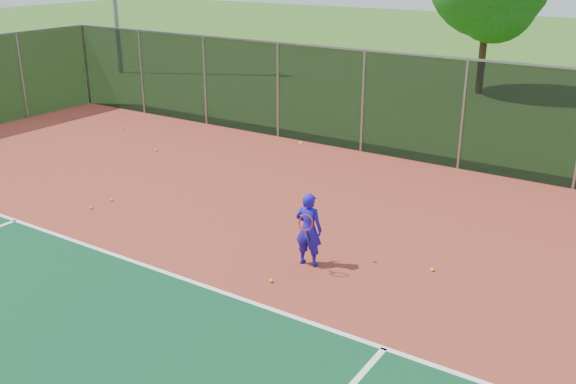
# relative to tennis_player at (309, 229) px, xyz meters

# --- Properties ---
(court_apron) EXTENTS (30.00, 20.00, 0.02)m
(court_apron) POSITION_rel_tennis_player_xyz_m (0.43, -2.77, -0.74)
(court_apron) COLOR maroon
(court_apron) RESTS_ON ground
(fence_back) EXTENTS (30.00, 0.06, 3.03)m
(fence_back) POSITION_rel_tennis_player_xyz_m (0.43, 7.23, 0.81)
(fence_back) COLOR black
(fence_back) RESTS_ON court_apron
(tennis_player) EXTENTS (0.59, 0.62, 2.38)m
(tennis_player) POSITION_rel_tennis_player_xyz_m (0.00, 0.00, 0.00)
(tennis_player) COLOR #1F13B4
(tennis_player) RESTS_ON court_apron
(practice_ball_0) EXTENTS (0.07, 0.07, 0.07)m
(practice_ball_0) POSITION_rel_tennis_player_xyz_m (-10.46, 5.08, -0.70)
(practice_ball_0) COLOR #C2E11A
(practice_ball_0) RESTS_ON court_apron
(practice_ball_2) EXTENTS (0.07, 0.07, 0.07)m
(practice_ball_2) POSITION_rel_tennis_player_xyz_m (-5.71, -0.37, -0.70)
(practice_ball_2) COLOR #C2E11A
(practice_ball_2) RESTS_ON court_apron
(practice_ball_3) EXTENTS (0.07, 0.07, 0.07)m
(practice_ball_3) POSITION_rel_tennis_player_xyz_m (2.11, 1.01, -0.70)
(practice_ball_3) COLOR #C2E11A
(practice_ball_3) RESTS_ON court_apron
(practice_ball_4) EXTENTS (0.07, 0.07, 0.07)m
(practice_ball_4) POSITION_rel_tennis_player_xyz_m (-0.18, -0.99, -0.70)
(practice_ball_4) COLOR #C2E11A
(practice_ball_4) RESTS_ON court_apron
(practice_ball_5) EXTENTS (0.07, 0.07, 0.07)m
(practice_ball_5) POSITION_rel_tennis_player_xyz_m (-7.73, 3.86, -0.70)
(practice_ball_5) COLOR #C2E11A
(practice_ball_5) RESTS_ON court_apron
(practice_ball_6) EXTENTS (0.07, 0.07, 0.07)m
(practice_ball_6) POSITION_rel_tennis_player_xyz_m (-5.69, 0.24, -0.70)
(practice_ball_6) COLOR #C2E11A
(practice_ball_6) RESTS_ON court_apron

